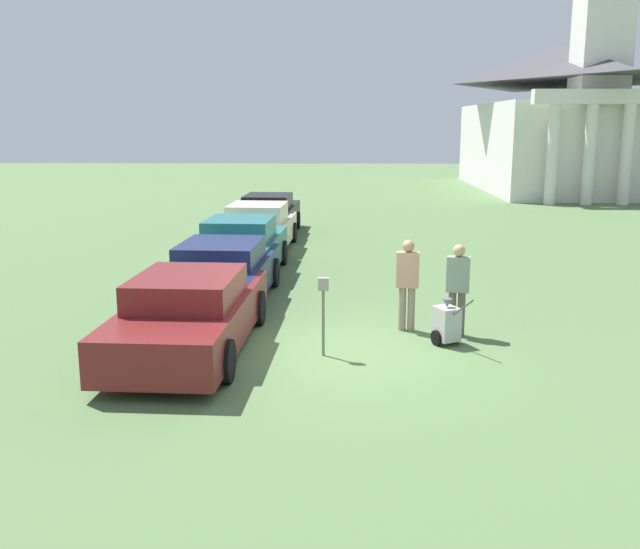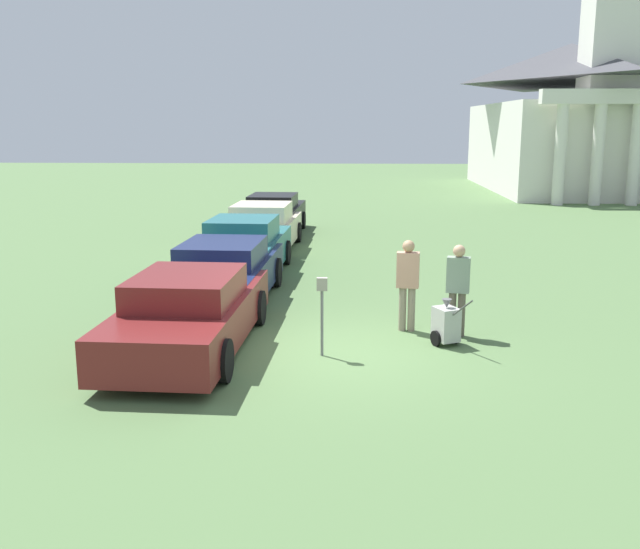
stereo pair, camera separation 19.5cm
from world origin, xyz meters
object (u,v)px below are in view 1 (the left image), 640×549
Objects in this scene: parked_car_navy at (223,273)px; person_supervisor at (458,284)px; parked_car_cream at (258,228)px; church at (563,101)px; parked_car_maroon at (191,314)px; parked_car_teal at (241,249)px; parking_meter at (323,302)px; person_worker at (408,279)px; equipment_cart at (446,323)px; parked_car_black at (269,216)px.

parked_car_navy is 5.34m from person_supervisor.
church is (15.46, 21.06, 4.53)m from parked_car_cream.
parked_car_navy is at bearing 92.26° from parked_car_maroon.
church is at bearing 60.46° from parked_car_teal.
parked_car_teal is 3.54× the size of parking_meter.
church is at bearing -103.42° from person_worker.
parked_car_maroon reaches higher than equipment_cart.
parked_car_cream is 2.81× the size of person_supervisor.
parked_car_teal is at bearing 92.25° from parked_car_navy.
person_worker is (3.87, -2.07, 0.35)m from parked_car_navy.
parked_car_cream is 4.87× the size of equipment_cart.
parked_car_navy is 2.99× the size of person_supervisor.
parked_car_maroon is at bearing -87.75° from parked_car_black.
person_supervisor is (4.77, 1.02, 0.33)m from parked_car_maroon.
parked_car_black is 12.61m from person_worker.
parking_meter is (2.32, -3.65, 0.29)m from parked_car_navy.
parked_car_black is 4.83× the size of equipment_cart.
person_worker is (3.87, -8.86, 0.33)m from parked_car_cream.
parked_car_maroon is 3.39m from parked_car_navy.
person_worker reaches higher than equipment_cart.
person_worker is at bearing -64.13° from parked_car_cream.
parked_car_cream is 10.69m from parking_meter.
person_worker reaches higher than parked_car_maroon.
parked_car_maroon is at bearing 23.95° from person_supervisor.
parked_car_black is at bearing -130.78° from church.
parked_car_black is at bearing 92.25° from parked_car_navy.
parking_meter is 0.79× the size of person_supervisor.
parked_car_cream is at bearing 92.26° from parked_car_maroon.
parked_car_teal is at bearing -121.80° from church.
parked_car_cream is (-0.00, 3.88, -0.03)m from parked_car_teal.
parked_car_navy is 1.07× the size of parked_car_teal.
parked_car_cream reaches higher than equipment_cart.
parked_car_teal is 6.32m from person_worker.
parked_car_black reaches higher than parked_car_maroon.
parked_car_cream is 0.19× the size of church.
person_worker is at bearing -49.88° from parked_car_teal.
parking_meter is 2.22m from person_worker.
equipment_cart is at bearing 76.75° from person_supervisor.
person_worker is (3.87, 1.32, 0.35)m from parked_car_maroon.
parked_car_teal is at bearing 101.78° from equipment_cart.
parked_car_navy is 5.39m from equipment_cart.
parked_car_black is at bearing 92.25° from parked_car_cream.
church reaches higher than parking_meter.
person_supervisor is (4.77, -2.37, 0.33)m from parked_car_navy.
parked_car_teal is at bearing -87.75° from parked_car_black.
parked_car_black is 13.19m from person_supervisor.
equipment_cart is (4.51, -2.94, -0.27)m from parked_car_navy.
parked_car_teal is 3.88m from parked_car_cream.
parked_car_cream is at bearing 92.26° from parked_car_teal.
person_worker is 32.36m from church.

